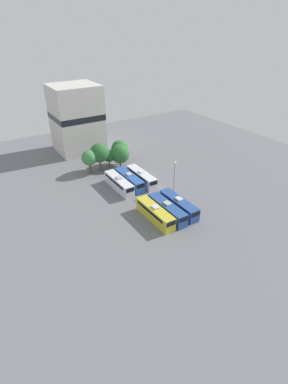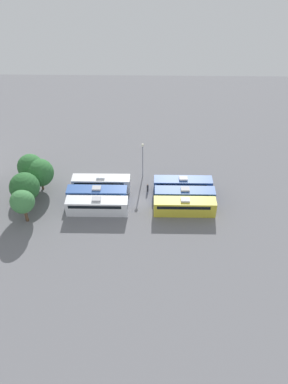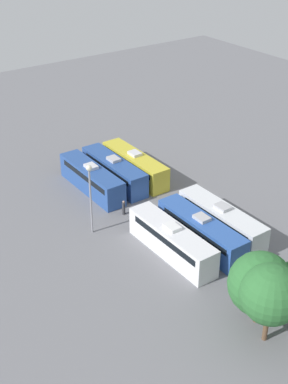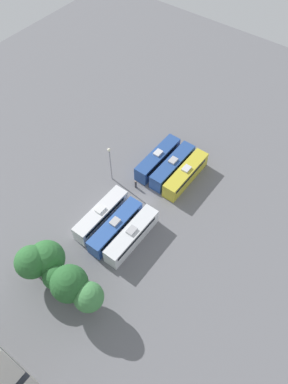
# 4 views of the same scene
# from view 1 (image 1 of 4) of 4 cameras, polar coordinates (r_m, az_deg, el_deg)

# --- Properties ---
(ground_plane) EXTENTS (119.04, 119.04, 0.00)m
(ground_plane) POSITION_cam_1_polar(r_m,az_deg,el_deg) (70.62, 0.63, -1.40)
(ground_plane) COLOR slate
(bus_0) EXTENTS (2.55, 11.15, 3.37)m
(bus_0) POSITION_cam_1_polar(r_m,az_deg,el_deg) (62.81, 2.11, -4.04)
(bus_0) COLOR gold
(bus_0) RESTS_ON ground_plane
(bus_1) EXTENTS (2.55, 11.15, 3.37)m
(bus_1) POSITION_cam_1_polar(r_m,az_deg,el_deg) (64.15, 4.40, -3.31)
(bus_1) COLOR #284C93
(bus_1) RESTS_ON ground_plane
(bus_2) EXTENTS (2.55, 11.15, 3.37)m
(bus_2) POSITION_cam_1_polar(r_m,az_deg,el_deg) (65.95, 6.61, -2.42)
(bus_2) COLOR #284C93
(bus_2) RESTS_ON ground_plane
(bus_3) EXTENTS (2.55, 11.15, 3.37)m
(bus_3) POSITION_cam_1_polar(r_m,az_deg,el_deg) (74.39, -4.78, 1.69)
(bus_3) COLOR silver
(bus_3) RESTS_ON ground_plane
(bus_4) EXTENTS (2.55, 11.15, 3.37)m
(bus_4) POSITION_cam_1_polar(r_m,az_deg,el_deg) (75.93, -2.85, 2.39)
(bus_4) COLOR #2D56A8
(bus_4) RESTS_ON ground_plane
(bus_5) EXTENTS (2.55, 11.15, 3.37)m
(bus_5) POSITION_cam_1_polar(r_m,az_deg,el_deg) (77.16, -0.49, 2.90)
(bus_5) COLOR silver
(bus_5) RESTS_ON ground_plane
(worker_person) EXTENTS (0.36, 0.36, 1.73)m
(worker_person) POSITION_cam_1_polar(r_m,az_deg,el_deg) (70.89, 3.18, -0.56)
(worker_person) COLOR #333338
(worker_person) RESTS_ON ground_plane
(light_pole) EXTENTS (0.60, 0.60, 7.90)m
(light_pole) POSITION_cam_1_polar(r_m,az_deg,el_deg) (71.98, 5.84, 3.93)
(light_pole) COLOR gray
(light_pole) RESTS_ON ground_plane
(tree_0) EXTENTS (4.22, 4.22, 6.66)m
(tree_0) POSITION_cam_1_polar(r_m,az_deg,el_deg) (82.41, -10.39, 6.42)
(tree_0) COLOR brown
(tree_0) RESTS_ON ground_plane
(tree_1) EXTENTS (5.28, 5.28, 7.77)m
(tree_1) POSITION_cam_1_polar(r_m,az_deg,el_deg) (83.55, -8.52, 7.37)
(tree_1) COLOR brown
(tree_1) RESTS_ON ground_plane
(tree_2) EXTENTS (3.59, 3.59, 5.43)m
(tree_2) POSITION_cam_1_polar(r_m,az_deg,el_deg) (85.37, -6.69, 6.91)
(tree_2) COLOR brown
(tree_2) RESTS_ON ground_plane
(tree_3) EXTENTS (5.38, 5.38, 6.67)m
(tree_3) POSITION_cam_1_polar(r_m,az_deg,el_deg) (85.37, -4.59, 7.28)
(tree_3) COLOR brown
(tree_3) RESTS_ON ground_plane
(tree_4) EXTENTS (4.90, 4.90, 7.13)m
(tree_4) POSITION_cam_1_polar(r_m,az_deg,el_deg) (87.03, -4.65, 8.22)
(tree_4) COLOR brown
(tree_4) RESTS_ON ground_plane
(depot_building) EXTENTS (13.92, 13.04, 20.34)m
(depot_building) POSITION_cam_1_polar(r_m,az_deg,el_deg) (97.61, -12.72, 13.50)
(depot_building) COLOR beige
(depot_building) RESTS_ON ground_plane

